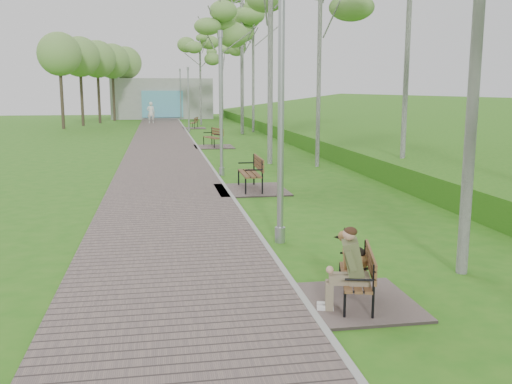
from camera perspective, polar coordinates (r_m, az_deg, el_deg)
ground at (r=9.56m, az=2.62°, el=-7.78°), size 120.00×120.00×0.00m
walkway at (r=30.52m, az=-9.28°, el=4.60°), size 3.50×67.00×0.04m
kerb at (r=30.58m, az=-5.99°, el=4.70°), size 0.10×67.00×0.05m
embankment at (r=32.21m, az=16.09°, el=4.59°), size 14.00×70.00×1.60m
building_north at (r=59.86m, az=-9.37°, el=9.21°), size 10.00×5.20×4.00m
bench_main at (r=8.08m, az=9.73°, el=-8.56°), size 1.55×1.72×1.35m
bench_second at (r=16.81m, az=-0.60°, el=0.94°), size 2.04×2.26×1.25m
bench_third at (r=29.56m, az=-4.31°, el=4.93°), size 1.97×2.19×1.21m
bench_far at (r=43.93m, az=-6.26°, el=6.59°), size 1.70×1.89×1.05m
lamp_post_near at (r=10.83m, az=2.51°, el=7.60°), size 0.20×0.20×5.26m
lamp_post_second at (r=19.65m, az=-3.50°, el=8.27°), size 0.19×0.19×4.88m
lamp_post_third at (r=40.40m, az=-6.76°, el=8.95°), size 0.17×0.17×4.46m
lamp_post_far at (r=56.99m, az=-7.55°, el=9.50°), size 0.19×0.19×4.90m
pedestrian_near at (r=50.65m, az=-10.46°, el=7.81°), size 0.70×0.47×1.87m
birch_mid_c at (r=33.96m, az=-3.67°, el=17.80°), size 2.73×2.73×9.46m
birch_far_b at (r=38.87m, az=-1.47°, el=15.97°), size 2.64×2.64×8.69m
birch_far_c at (r=40.14m, az=-0.28°, el=17.18°), size 2.72×2.72×9.93m
birch_distant_a at (r=48.36m, az=-5.64°, el=14.17°), size 2.48×2.48×8.02m
birch_distant_b at (r=58.16m, az=-3.41°, el=14.12°), size 2.32×2.32×8.77m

